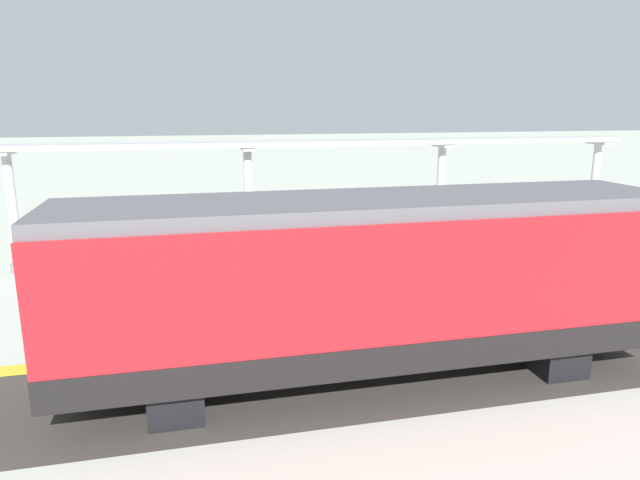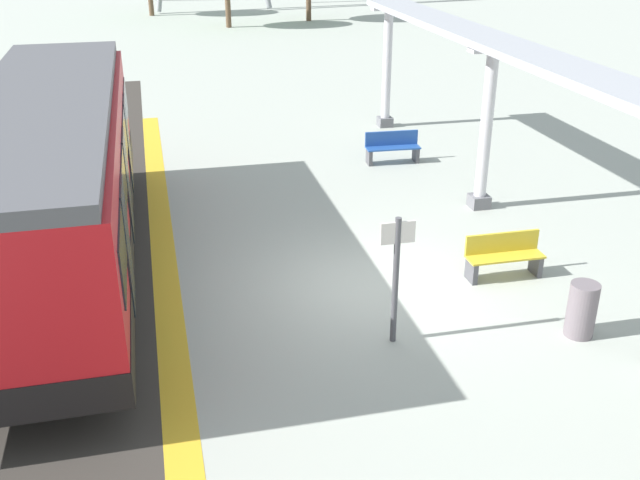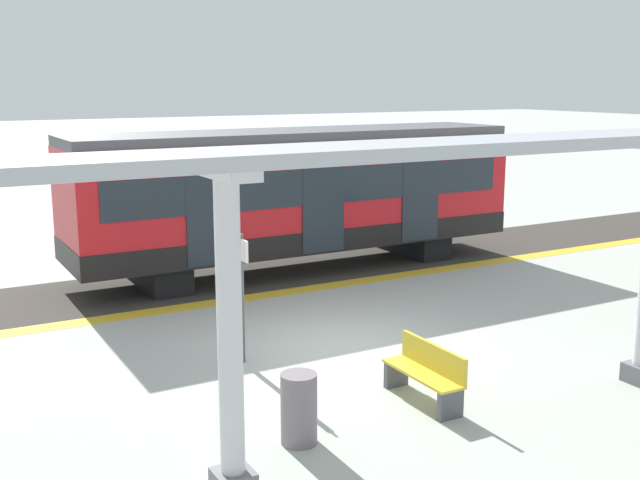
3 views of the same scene
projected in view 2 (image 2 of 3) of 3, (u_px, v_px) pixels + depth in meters
ground_plane at (374, 286)px, 13.76m from camera, size 176.00×176.00×0.00m
tactile_edge_strip at (169, 310)px, 12.95m from camera, size 0.50×26.45×0.01m
trackbed at (60, 322)px, 12.57m from camera, size 3.20×38.45×0.01m
train_near_carriage at (55, 184)px, 13.58m from camera, size 2.65×11.23×3.48m
canopy_pillar_third at (486, 129)px, 16.58m from camera, size 1.10×0.44×3.77m
canopy_pillar_fourth at (387, 67)px, 22.94m from camera, size 1.10×0.44×3.77m
canopy_beam at (570, 71)px, 13.06m from camera, size 1.20×21.33×0.16m
bench_near_end at (392, 147)px, 20.24m from camera, size 1.52×0.52×0.86m
bench_far_end at (504, 255)px, 13.97m from camera, size 1.50×0.45×0.86m
trash_bin at (582, 310)px, 12.01m from camera, size 0.48×0.48×0.95m
platform_info_sign at (396, 269)px, 11.49m from camera, size 0.56×0.10×2.20m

